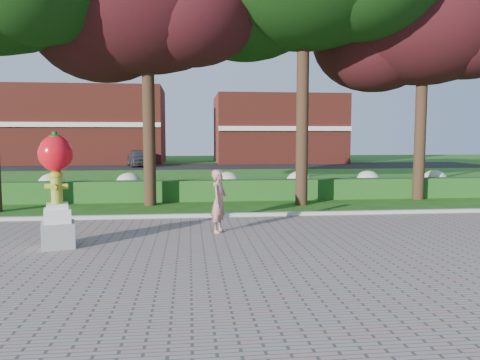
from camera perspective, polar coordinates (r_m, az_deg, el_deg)
The scene contains 12 objects.
ground at distance 11.43m, azimuth -3.22°, elevation -7.29°, with size 100.00×100.00×0.00m, color #274F13.
walkway at distance 7.58m, azimuth -1.61°, elevation -13.73°, with size 40.00×14.00×0.04m, color gray.
curb at distance 14.36m, azimuth -3.85°, elevation -4.38°, with size 40.00×0.18×0.15m, color #ADADA5.
lawn_hedge at distance 18.27m, azimuth -4.37°, elevation -1.27°, with size 24.00×0.70×0.80m, color #154B18.
hydrangea_row at distance 19.27m, azimuth -2.77°, elevation -0.47°, with size 20.10×1.10×0.99m.
street at distance 39.22m, azimuth -5.35°, elevation 1.67°, with size 50.00×8.00×0.02m, color black.
building_left at distance 46.13m, azimuth -18.10°, elevation 6.32°, with size 14.00×8.00×7.00m, color maroon.
building_right at distance 45.95m, azimuth 4.58°, elevation 6.19°, with size 12.00×8.00×6.40m, color maroon.
tree_far_right at distance 20.36m, azimuth 21.18°, elevation 17.67°, with size 7.88×6.72×10.21m.
hydrant_sculpture at distance 11.03m, azimuth -21.45°, elevation -0.77°, with size 0.84×0.84×2.56m.
woman at distance 11.99m, azimuth -2.56°, elevation -2.57°, with size 0.59×0.39×1.62m, color tan.
parked_car at distance 39.85m, azimuth -12.21°, elevation 2.68°, with size 1.70×4.22×1.44m, color #404248.
Camera 1 is at (-0.57, -11.14, 2.49)m, focal length 35.00 mm.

